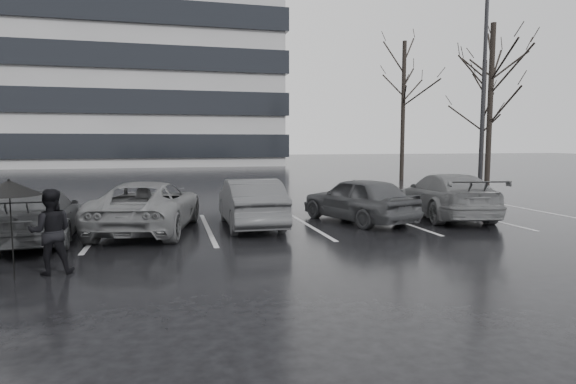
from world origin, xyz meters
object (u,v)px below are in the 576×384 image
(car_main, at_px, (358,199))
(tree_north, at_px, (403,111))
(car_west_b, at_px, (148,206))
(lamp_post, at_px, (483,102))
(car_east, at_px, (445,195))
(tree_east, at_px, (490,108))
(pedestrian_right, at_px, (51,232))
(car_west_a, at_px, (251,202))
(tree_ne, at_px, (482,122))
(car_west_c, at_px, (37,215))

(car_main, height_order, tree_north, tree_north)
(car_main, bearing_deg, car_west_b, -18.35)
(tree_north, bearing_deg, lamp_post, -100.09)
(car_east, bearing_deg, tree_east, -123.73)
(car_main, xyz_separation_m, lamp_post, (6.95, 4.01, 3.27))
(pedestrian_right, distance_m, tree_east, 20.91)
(car_east, distance_m, tree_east, 10.52)
(car_east, bearing_deg, car_west_a, 10.80)
(lamp_post, xyz_separation_m, tree_east, (2.85, 3.40, 0.07))
(tree_east, height_order, tree_ne, tree_east)
(car_east, height_order, lamp_post, lamp_post)
(pedestrian_right, height_order, tree_north, tree_north)
(car_west_a, distance_m, tree_north, 19.09)
(car_main, xyz_separation_m, pedestrian_right, (-7.44, -3.97, 0.09))
(lamp_post, height_order, tree_ne, lamp_post)
(car_west_b, xyz_separation_m, tree_east, (15.74, 7.43, 3.34))
(car_east, relative_size, tree_north, 0.56)
(car_west_c, bearing_deg, tree_ne, -152.99)
(pedestrian_right, height_order, lamp_post, lamp_post)
(tree_ne, bearing_deg, pedestrian_right, -142.09)
(car_west_a, bearing_deg, pedestrian_right, 43.43)
(lamp_post, distance_m, tree_ne, 9.14)
(car_west_b, xyz_separation_m, pedestrian_right, (-1.50, -3.94, 0.10))
(pedestrian_right, relative_size, lamp_post, 0.18)
(lamp_post, bearing_deg, pedestrian_right, -151.00)
(car_west_a, height_order, tree_north, tree_north)
(car_main, distance_m, car_east, 2.96)
(pedestrian_right, relative_size, tree_ne, 0.22)
(car_main, relative_size, tree_north, 0.46)
(pedestrian_right, bearing_deg, tree_east, -153.69)
(car_west_a, height_order, lamp_post, lamp_post)
(car_west_c, height_order, car_east, car_east)
(lamp_post, distance_m, tree_east, 4.44)
(lamp_post, height_order, tree_north, lamp_post)
(car_main, distance_m, tree_north, 17.26)
(car_east, distance_m, pedestrian_right, 11.18)
(car_west_c, bearing_deg, tree_east, -159.24)
(lamp_post, xyz_separation_m, tree_north, (1.85, 10.40, 0.32))
(car_main, relative_size, tree_ne, 0.56)
(car_west_b, height_order, tree_north, tree_north)
(tree_ne, bearing_deg, tree_north, 139.40)
(tree_ne, height_order, tree_north, tree_north)
(car_west_a, xyz_separation_m, tree_ne, (15.50, 11.40, 2.84))
(car_west_c, relative_size, lamp_post, 0.49)
(tree_east, bearing_deg, tree_ne, 57.99)
(car_east, xyz_separation_m, tree_ne, (9.35, 11.27, 2.81))
(tree_ne, bearing_deg, tree_east, -122.01)
(car_west_b, height_order, car_west_c, car_west_b)
(car_west_c, bearing_deg, car_main, -178.01)
(tree_north, bearing_deg, car_main, -121.42)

